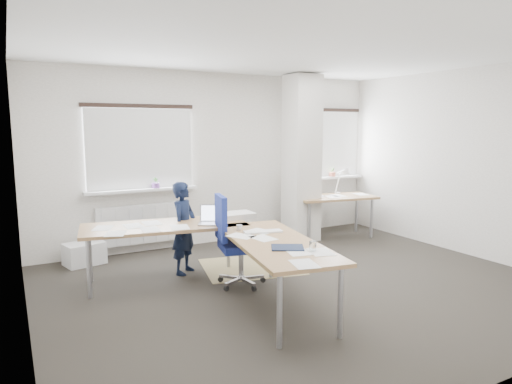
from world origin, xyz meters
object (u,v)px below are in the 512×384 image
desk_main (219,235)px  person (184,228)px  desk_side (334,199)px  task_chair (238,261)px

desk_main → person: (-0.12, 0.87, -0.08)m
desk_side → task_chair: size_ratio=1.33×
desk_side → task_chair: 2.98m
task_chair → person: (-0.40, 0.78, 0.30)m
desk_main → task_chair: 0.48m
desk_side → task_chair: bearing=-141.2°
task_chair → person: 0.93m
desk_side → person: 3.06m
person → task_chair: bearing=-105.9°
desk_side → task_chair: (-2.59, -1.42, -0.37)m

